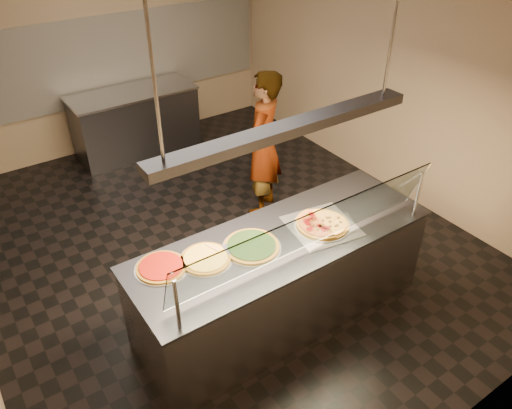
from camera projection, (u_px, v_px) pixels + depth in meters
ground at (218, 240)px, 5.75m from camera, size 5.00×6.00×0.02m
wall_back at (102, 45)px, 6.95m from camera, size 5.00×0.02×3.00m
wall_front at (477, 302)px, 2.85m from camera, size 5.00×0.02×3.00m
wall_right at (389, 71)px, 6.07m from camera, size 0.02×6.00×3.00m
tile_band at (105, 60)px, 7.04m from camera, size 4.90×0.02×1.20m
serving_counter at (281, 278)px, 4.52m from camera, size 2.72×0.94×0.93m
sneeze_guard at (311, 230)px, 3.86m from camera, size 2.48×0.18×0.54m
perforated_tray at (322, 226)px, 4.39m from camera, size 0.65×0.65×0.01m
half_pizza_pepperoni at (312, 227)px, 4.33m from camera, size 0.31×0.50×0.05m
half_pizza_sausage at (332, 220)px, 4.43m from camera, size 0.31×0.50×0.04m
pizza_spinach at (251, 246)px, 4.15m from camera, size 0.49×0.49×0.03m
pizza_cheese at (205, 258)px, 4.02m from camera, size 0.43×0.43×0.03m
pizza_tomato at (161, 267)px, 3.93m from camera, size 0.42×0.42×0.03m
pizza_spatula at (219, 248)px, 4.11m from camera, size 0.23×0.22×0.02m
prep_table at (136, 122)px, 7.29m from camera, size 1.77×0.74×0.93m
worker at (263, 145)px, 5.78m from camera, size 0.77×0.73×1.77m
heat_lamp_housing at (287, 129)px, 3.69m from camera, size 2.30×0.18×0.08m
lamp_rod_left at (155, 86)px, 2.91m from camera, size 0.02×0.02×1.01m
lamp_rod_right at (392, 33)px, 3.85m from camera, size 0.02×0.02×1.01m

